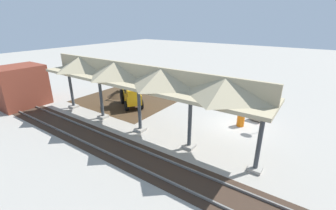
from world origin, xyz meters
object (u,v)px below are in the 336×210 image
(concrete_pipe, at_px, (256,117))
(backhoe, at_px, (131,92))
(stop_sign, at_px, (265,112))
(traffic_barrel, at_px, (241,120))
(brick_utility_building, at_px, (20,86))

(concrete_pipe, bearing_deg, backhoe, 16.27)
(stop_sign, bearing_deg, traffic_barrel, -0.78)
(stop_sign, bearing_deg, concrete_pipe, -61.93)
(stop_sign, relative_size, backhoe, 0.45)
(backhoe, bearing_deg, stop_sign, -172.82)
(concrete_pipe, bearing_deg, stop_sign, 118.07)
(stop_sign, height_order, traffic_barrel, stop_sign)
(brick_utility_building, distance_m, traffic_barrel, 19.83)
(concrete_pipe, relative_size, traffic_barrel, 1.08)
(backhoe, xyz_separation_m, concrete_pipe, (-10.69, -3.12, -0.90))
(stop_sign, relative_size, brick_utility_building, 0.54)
(concrete_pipe, relative_size, brick_utility_building, 0.24)
(backhoe, bearing_deg, brick_utility_building, 34.60)
(backhoe, relative_size, traffic_barrel, 5.32)
(concrete_pipe, height_order, traffic_barrel, traffic_barrel)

